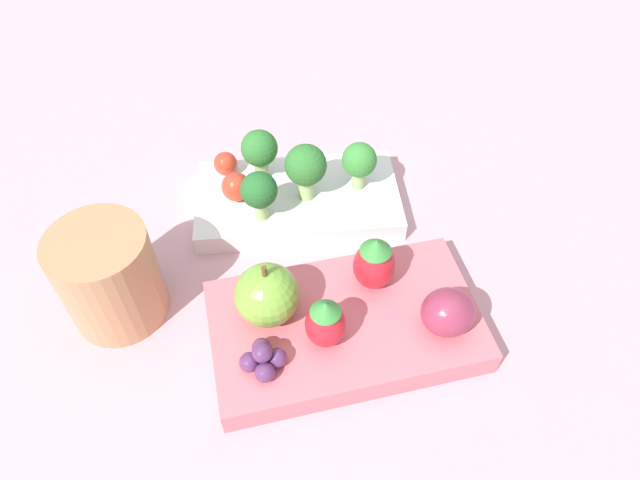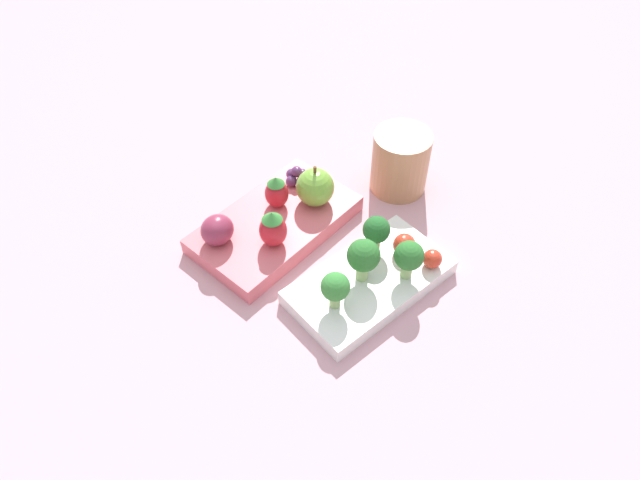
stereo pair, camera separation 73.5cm
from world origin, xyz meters
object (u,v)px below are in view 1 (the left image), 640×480
Objects in this scene: strawberry_0 at (325,323)px; cherry_tomato_0 at (225,164)px; strawberry_1 at (374,263)px; broccoli_floret_2 at (259,150)px; bento_box_fruit at (347,326)px; broccoli_floret_0 at (306,167)px; plum at (448,312)px; drinking_cup at (109,277)px; broccoli_floret_1 at (359,161)px; cherry_tomato_1 at (236,187)px; grape_cluster at (263,358)px; apple at (267,295)px; bento_box_savoury at (298,200)px.

cherry_tomato_0 is at bearing 106.37° from strawberry_0.
broccoli_floret_2 is at bearing 116.99° from strawberry_1.
bento_box_fruit is 3.72× the size of broccoli_floret_0.
plum is (0.15, -0.20, 0.01)m from cherry_tomato_0.
broccoli_floret_0 is 0.67× the size of drinking_cup.
cherry_tomato_1 is at bearing 177.20° from broccoli_floret_1.
strawberry_1 is at bearing 48.01° from bento_box_fruit.
apple is at bearing 77.86° from grape_cluster.
bento_box_fruit is 0.20m from cherry_tomato_0.
bento_box_fruit is 4.17× the size of strawberry_1.
bento_box_savoury is 8.75× the size of cherry_tomato_0.
strawberry_1 reaches higher than strawberry_0.
apple reaches higher than bento_box_fruit.
broccoli_floret_1 is 1.20× the size of plum.
grape_cluster reaches higher than cherry_tomato_0.
cherry_tomato_1 is (-0.06, 0.01, -0.02)m from broccoli_floret_0.
grape_cluster is at bearing -176.51° from plum.
bento_box_fruit is 0.19m from drinking_cup.
cherry_tomato_0 is 0.44× the size of strawberry_1.
apple is at bearing -107.89° from bento_box_savoury.
drinking_cup is (-0.15, 0.07, -0.00)m from strawberry_0.
broccoli_floret_1 is at bearing -19.01° from cherry_tomato_0.
broccoli_floret_0 is at bearing 70.60° from grape_cluster.
drinking_cup reaches higher than strawberry_1.
grape_cluster is (-0.14, -0.01, -0.01)m from plum.
broccoli_floret_1 is 1.06× the size of strawberry_0.
drinking_cup is at bearing 162.66° from plum.
broccoli_floret_1 is 0.17m from strawberry_0.
broccoli_floret_1 is at bearing 100.33° from plum.
bento_box_fruit is (0.02, -0.14, 0.00)m from bento_box_savoury.
cherry_tomato_0 is at bearing 126.13° from plum.
cherry_tomato_1 reaches higher than bento_box_fruit.
bento_box_fruit is 0.15m from broccoli_floret_1.
cherry_tomato_0 is 0.39× the size of apple.
apple reaches higher than cherry_tomato_0.
drinking_cup is (-0.10, -0.09, 0.01)m from cherry_tomato_1.
broccoli_floret_2 is 1.93× the size of cherry_tomato_1.
drinking_cup reaches higher than apple.
strawberry_0 is 0.17m from drinking_cup.
plum is (0.08, -0.16, -0.01)m from broccoli_floret_0.
cherry_tomato_1 is at bearing 170.95° from broccoli_floret_0.
cherry_tomato_1 is 0.58× the size of strawberry_0.
strawberry_0 is at bearing -72.58° from cherry_tomato_1.
strawberry_1 is (-0.01, -0.11, -0.00)m from broccoli_floret_1.
bento_box_savoury is 3.46× the size of broccoli_floret_0.
broccoli_floret_1 is at bearing 5.20° from broccoli_floret_0.
plum is at bearing -48.89° from strawberry_1.
broccoli_floret_2 is at bearing 104.95° from bento_box_fruit.
strawberry_1 is at bearing -63.01° from broccoli_floret_2.
broccoli_floret_0 is 1.00× the size of apple.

